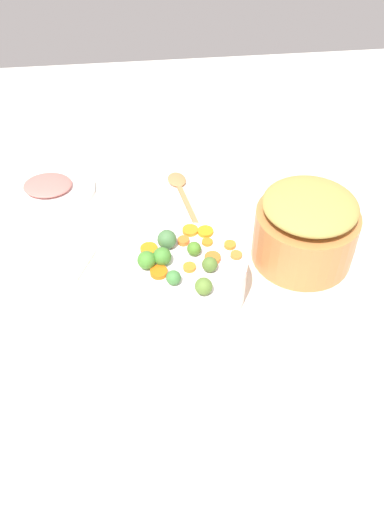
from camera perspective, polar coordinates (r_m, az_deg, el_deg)
The scene contains 25 objects.
tabletop at distance 1.24m, azimuth 0.05°, elevation -2.70°, with size 2.40×2.40×0.02m, color silver.
serving_bowl_carrots at distance 1.16m, azimuth -0.00°, elevation -2.26°, with size 0.24×0.24×0.11m, color white.
metal_pot at distance 1.27m, azimuth 12.17°, elevation 2.18°, with size 0.24×0.24×0.13m, color #C47A41.
stuffing_mound at distance 1.21m, azimuth 12.83°, elevation 5.44°, with size 0.22×0.22×0.05m, color #AE9448.
carrot_slice_0 at distance 1.15m, azimuth -4.73°, elevation 0.77°, with size 0.04×0.04×0.01m, color orange.
carrot_slice_1 at distance 1.18m, azimuth 1.47°, elevation 2.69°, with size 0.04×0.04×0.01m, color orange.
carrot_slice_2 at distance 1.16m, azimuth 1.68°, elevation 1.56°, with size 0.02×0.02×0.01m, color orange.
carrot_slice_3 at distance 1.15m, azimuth 4.18°, elevation 1.21°, with size 0.03×0.03×0.01m, color orange.
carrot_slice_4 at distance 1.09m, azimuth -3.65°, elevation -1.78°, with size 0.04×0.04×0.01m, color orange.
carrot_slice_5 at distance 1.13m, azimuth 4.87°, elevation 0.10°, with size 0.03×0.03×0.01m, color orange.
carrot_slice_6 at distance 1.16m, azimuth -0.95°, elevation 1.67°, with size 0.03×0.03×0.01m, color orange.
carrot_slice_7 at distance 1.19m, azimuth -0.33°, elevation 2.81°, with size 0.04×0.04×0.01m, color orange.
carrot_slice_8 at distance 1.12m, azimuth 2.27°, elevation -0.22°, with size 0.04×0.04×0.01m, color orange.
carrot_slice_9 at distance 1.10m, azimuth -0.27°, elevation -1.24°, with size 0.03×0.03×0.01m, color orange.
brussels_sprout_0 at distance 1.13m, azimuth 0.43°, elevation 0.82°, with size 0.03×0.03×0.03m, color #4C8327.
brussels_sprout_1 at distance 1.10m, azimuth -3.29°, elevation -0.05°, with size 0.04×0.04×0.04m, color #43852F.
brussels_sprout_2 at distance 1.05m, azimuth 1.28°, elevation -3.33°, with size 0.04×0.04×0.04m, color olive.
brussels_sprout_3 at distance 1.14m, azimuth -2.77°, elevation 1.90°, with size 0.04×0.04×0.04m, color #477641.
brussels_sprout_4 at distance 1.10m, azimuth -4.99°, elevation -0.45°, with size 0.04×0.04×0.04m, color #45872D.
brussels_sprout_5 at distance 1.09m, azimuth 1.95°, elevation -0.92°, with size 0.03×0.03×0.03m, color #54752E.
brussels_sprout_6 at distance 1.07m, azimuth -2.04°, elevation -2.38°, with size 0.03×0.03×0.03m, color #43833E.
wooden_spoon at distance 1.47m, azimuth -1.08°, elevation 6.92°, with size 0.09×0.34×0.01m.
ham_plate at distance 1.53m, azimuth -14.64°, elevation 6.98°, with size 0.22×0.22×0.01m, color white.
ham_slice_main at distance 1.53m, azimuth -15.51°, elevation 7.48°, with size 0.14×0.12×0.02m, color #D36E65.
dish_towel at distance 1.32m, azimuth -14.44°, elevation -0.23°, with size 0.16×0.10×0.01m, color silver.
Camera 1 is at (-0.10, -0.84, 0.92)m, focal length 36.58 mm.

